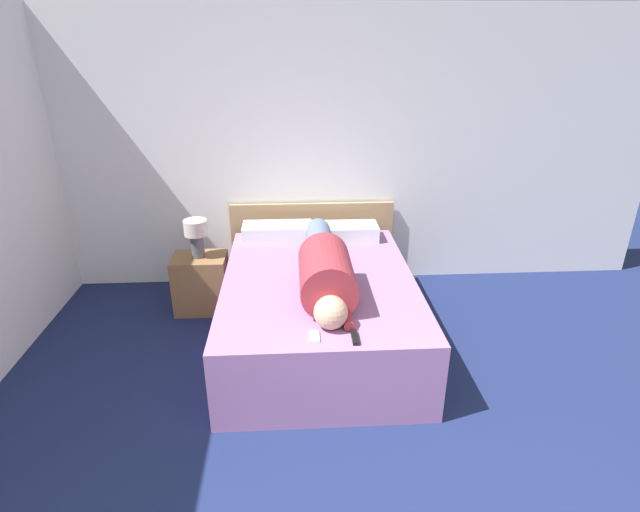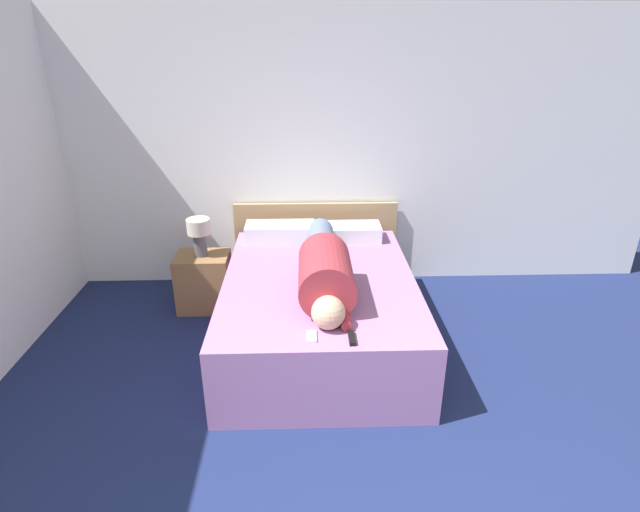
{
  "view_description": "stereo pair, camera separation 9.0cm",
  "coord_description": "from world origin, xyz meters",
  "px_view_note": "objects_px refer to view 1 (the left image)",
  "views": [
    {
      "loc": [
        -0.4,
        -0.84,
        2.3
      ],
      "look_at": [
        -0.2,
        2.52,
        0.83
      ],
      "focal_mm": 28.0,
      "sensor_mm": 36.0,
      "label": 1
    },
    {
      "loc": [
        -0.31,
        -0.84,
        2.3
      ],
      "look_at": [
        -0.2,
        2.52,
        0.83
      ],
      "focal_mm": 28.0,
      "sensor_mm": 36.0,
      "label": 2
    }
  ],
  "objects_px": {
    "nightstand": "(201,283)",
    "pillow_near_headboard": "(277,233)",
    "tv_remote": "(355,338)",
    "bed": "(319,310)",
    "table_lamp": "(196,234)",
    "person_lying": "(325,269)",
    "cell_phone": "(314,336)",
    "pillow_second": "(345,232)"
  },
  "relations": [
    {
      "from": "person_lying",
      "to": "cell_phone",
      "type": "bearing_deg",
      "value": -99.5
    },
    {
      "from": "pillow_near_headboard",
      "to": "pillow_second",
      "type": "xyz_separation_m",
      "value": [
        0.63,
        0.0,
        -0.01
      ]
    },
    {
      "from": "tv_remote",
      "to": "bed",
      "type": "bearing_deg",
      "value": 101.09
    },
    {
      "from": "bed",
      "to": "nightstand",
      "type": "distance_m",
      "value": 1.2
    },
    {
      "from": "nightstand",
      "to": "pillow_near_headboard",
      "type": "xyz_separation_m",
      "value": [
        0.7,
        0.2,
        0.4
      ]
    },
    {
      "from": "person_lying",
      "to": "pillow_near_headboard",
      "type": "relative_size",
      "value": 2.55
    },
    {
      "from": "nightstand",
      "to": "bed",
      "type": "bearing_deg",
      "value": -30.33
    },
    {
      "from": "bed",
      "to": "tv_remote",
      "type": "distance_m",
      "value": 0.95
    },
    {
      "from": "pillow_second",
      "to": "pillow_near_headboard",
      "type": "bearing_deg",
      "value": 180.0
    },
    {
      "from": "table_lamp",
      "to": "cell_phone",
      "type": "xyz_separation_m",
      "value": [
        0.96,
        -1.46,
        -0.15
      ]
    },
    {
      "from": "nightstand",
      "to": "pillow_near_headboard",
      "type": "height_order",
      "value": "pillow_near_headboard"
    },
    {
      "from": "cell_phone",
      "to": "tv_remote",
      "type": "bearing_deg",
      "value": -8.59
    },
    {
      "from": "table_lamp",
      "to": "person_lying",
      "type": "xyz_separation_m",
      "value": [
        1.07,
        -0.79,
        0.0
      ]
    },
    {
      "from": "nightstand",
      "to": "tv_remote",
      "type": "xyz_separation_m",
      "value": [
        1.21,
        -1.5,
        0.33
      ]
    },
    {
      "from": "pillow_second",
      "to": "cell_phone",
      "type": "distance_m",
      "value": 1.69
    },
    {
      "from": "tv_remote",
      "to": "pillow_near_headboard",
      "type": "bearing_deg",
      "value": 106.8
    },
    {
      "from": "table_lamp",
      "to": "person_lying",
      "type": "relative_size",
      "value": 0.21
    },
    {
      "from": "table_lamp",
      "to": "person_lying",
      "type": "distance_m",
      "value": 1.33
    },
    {
      "from": "cell_phone",
      "to": "pillow_second",
      "type": "bearing_deg",
      "value": 77.57
    },
    {
      "from": "bed",
      "to": "person_lying",
      "type": "height_order",
      "value": "person_lying"
    },
    {
      "from": "pillow_second",
      "to": "tv_remote",
      "type": "xyz_separation_m",
      "value": [
        -0.11,
        -1.69,
        -0.06
      ]
    },
    {
      "from": "bed",
      "to": "tv_remote",
      "type": "bearing_deg",
      "value": -78.91
    },
    {
      "from": "pillow_second",
      "to": "tv_remote",
      "type": "height_order",
      "value": "pillow_second"
    },
    {
      "from": "pillow_second",
      "to": "tv_remote",
      "type": "bearing_deg",
      "value": -93.87
    },
    {
      "from": "table_lamp",
      "to": "cell_phone",
      "type": "relative_size",
      "value": 2.64
    },
    {
      "from": "bed",
      "to": "pillow_second",
      "type": "bearing_deg",
      "value": 70.22
    },
    {
      "from": "pillow_near_headboard",
      "to": "tv_remote",
      "type": "relative_size",
      "value": 4.22
    },
    {
      "from": "tv_remote",
      "to": "cell_phone",
      "type": "relative_size",
      "value": 1.15
    },
    {
      "from": "person_lying",
      "to": "tv_remote",
      "type": "bearing_deg",
      "value": -78.76
    },
    {
      "from": "nightstand",
      "to": "table_lamp",
      "type": "xyz_separation_m",
      "value": [
        0.0,
        0.0,
        0.48
      ]
    },
    {
      "from": "bed",
      "to": "nightstand",
      "type": "relative_size",
      "value": 3.89
    },
    {
      "from": "nightstand",
      "to": "table_lamp",
      "type": "relative_size",
      "value": 1.52
    },
    {
      "from": "nightstand",
      "to": "table_lamp",
      "type": "distance_m",
      "value": 0.48
    },
    {
      "from": "bed",
      "to": "pillow_near_headboard",
      "type": "bearing_deg",
      "value": 112.75
    },
    {
      "from": "bed",
      "to": "cell_phone",
      "type": "height_order",
      "value": "cell_phone"
    },
    {
      "from": "table_lamp",
      "to": "pillow_near_headboard",
      "type": "bearing_deg",
      "value": 15.61
    },
    {
      "from": "person_lying",
      "to": "tv_remote",
      "type": "xyz_separation_m",
      "value": [
        0.14,
        -0.7,
        -0.15
      ]
    },
    {
      "from": "pillow_second",
      "to": "table_lamp",
      "type": "bearing_deg",
      "value": -171.6
    },
    {
      "from": "tv_remote",
      "to": "cell_phone",
      "type": "bearing_deg",
      "value": 171.41
    },
    {
      "from": "pillow_near_headboard",
      "to": "nightstand",
      "type": "bearing_deg",
      "value": -164.39
    },
    {
      "from": "pillow_near_headboard",
      "to": "pillow_second",
      "type": "relative_size",
      "value": 1.05
    },
    {
      "from": "person_lying",
      "to": "tv_remote",
      "type": "height_order",
      "value": "person_lying"
    }
  ]
}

